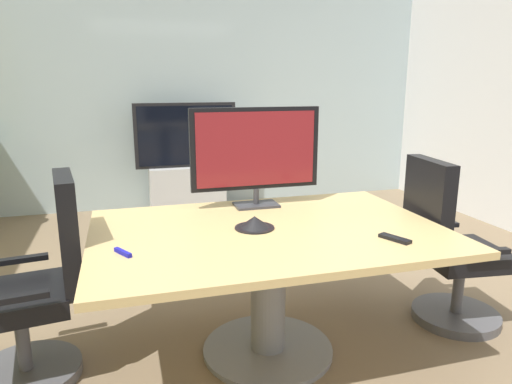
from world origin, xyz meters
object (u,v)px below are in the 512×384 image
Objects in this scene: office_chair_left at (38,297)px; wall_display_unit at (187,175)px; conference_table at (268,259)px; tv_monitor at (256,151)px; office_chair_right at (448,256)px; remote_control at (395,239)px; conference_phone at (255,223)px.

office_chair_left is 0.83× the size of wall_display_unit.
conference_table is 2.28× the size of tv_monitor.
conference_table is 1.23m from office_chair_right.
office_chair_right is 1.41m from tv_monitor.
conference_table is 0.73m from tv_monitor.
conference_table is 0.70m from remote_control.
conference_table is 1.46× the size of wall_display_unit.
tv_monitor is at bearing 73.11° from conference_phone.
tv_monitor is (-1.16, 0.46, 0.66)m from office_chair_right.
conference_table is at bearing -89.63° from wall_display_unit.
office_chair_right is 6.41× the size of remote_control.
office_chair_right is 1.30× the size of tv_monitor.
tv_monitor reaches higher than wall_display_unit.
conference_phone is (-0.14, -0.46, -0.33)m from tv_monitor.
office_chair_left is 1.00× the size of office_chair_right.
office_chair_right is 1.34m from conference_phone.
tv_monitor is at bearing 74.82° from office_chair_right.
office_chair_right is 0.83× the size of wall_display_unit.
conference_phone is at bearing 162.74° from conference_table.
remote_control is at bearing -59.65° from tv_monitor.
wall_display_unit is at bearing 89.05° from conference_phone.
office_chair_left is at bearing -164.57° from tv_monitor.
office_chair_left is 6.41× the size of remote_control.
tv_monitor is at bearing -88.18° from wall_display_unit.
conference_phone is (-0.05, -3.18, 0.35)m from wall_display_unit.
office_chair_left is 1.30× the size of tv_monitor.
tv_monitor is at bearing 97.28° from office_chair_left.
office_chair_right reaches higher than remote_control.
conference_table is 1.76× the size of office_chair_right.
conference_table is at bearing 97.56° from office_chair_right.
remote_control is (1.78, -0.49, 0.31)m from office_chair_left.
wall_display_unit reaches higher than remote_control.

